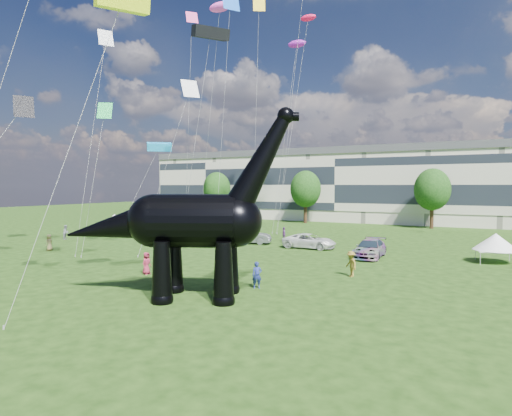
% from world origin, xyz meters
% --- Properties ---
extents(ground, '(220.00, 220.00, 0.00)m').
position_xyz_m(ground, '(0.00, 0.00, 0.00)').
color(ground, '#16330C').
rests_on(ground, ground).
extents(terrace_row, '(78.00, 11.00, 12.00)m').
position_xyz_m(terrace_row, '(-8.00, 62.00, 6.00)').
color(terrace_row, beige).
rests_on(terrace_row, ground).
extents(tree_far_left, '(5.20, 5.20, 9.44)m').
position_xyz_m(tree_far_left, '(-30.00, 53.00, 6.29)').
color(tree_far_left, '#382314').
rests_on(tree_far_left, ground).
extents(tree_mid_left, '(5.20, 5.20, 9.44)m').
position_xyz_m(tree_mid_left, '(-12.00, 53.00, 6.29)').
color(tree_mid_left, '#382314').
rests_on(tree_mid_left, ground).
extents(tree_mid_right, '(5.20, 5.20, 9.44)m').
position_xyz_m(tree_mid_right, '(8.00, 53.00, 6.29)').
color(tree_mid_right, '#382314').
rests_on(tree_mid_right, ground).
extents(dinosaur_sculpture, '(13.11, 7.38, 11.08)m').
position_xyz_m(dinosaur_sculpture, '(0.01, 4.44, 4.18)').
color(dinosaur_sculpture, black).
rests_on(dinosaur_sculpture, ground).
extents(car_silver, '(1.89, 4.63, 1.57)m').
position_xyz_m(car_silver, '(-17.57, 25.09, 0.79)').
color(car_silver, '#A8A9AD').
rests_on(car_silver, ground).
extents(car_grey, '(5.27, 3.21, 1.64)m').
position_xyz_m(car_grey, '(-7.93, 25.79, 0.82)').
color(car_grey, slate).
rests_on(car_grey, ground).
extents(car_white, '(5.44, 2.65, 1.49)m').
position_xyz_m(car_white, '(-0.72, 25.61, 0.75)').
color(car_white, white).
rests_on(car_white, ground).
extents(car_dark, '(2.39, 5.54, 1.59)m').
position_xyz_m(car_dark, '(5.99, 22.99, 0.79)').
color(car_dark, '#595960').
rests_on(car_dark, ground).
extents(gazebo_near, '(4.00, 4.00, 2.44)m').
position_xyz_m(gazebo_near, '(15.74, 25.25, 1.72)').
color(gazebo_near, white).
rests_on(gazebo_near, ground).
extents(gazebo_left, '(5.24, 5.24, 2.76)m').
position_xyz_m(gazebo_left, '(-26.38, 24.13, 1.94)').
color(gazebo_left, white).
rests_on(gazebo_left, ground).
extents(visitors, '(49.38, 29.76, 1.81)m').
position_xyz_m(visitors, '(-1.44, 18.43, 0.87)').
color(visitors, '#6C387E').
rests_on(visitors, ground).
extents(kites, '(50.51, 51.34, 26.95)m').
position_xyz_m(kites, '(-14.16, 27.17, 24.62)').
color(kites, '#E50F43').
rests_on(kites, ground).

